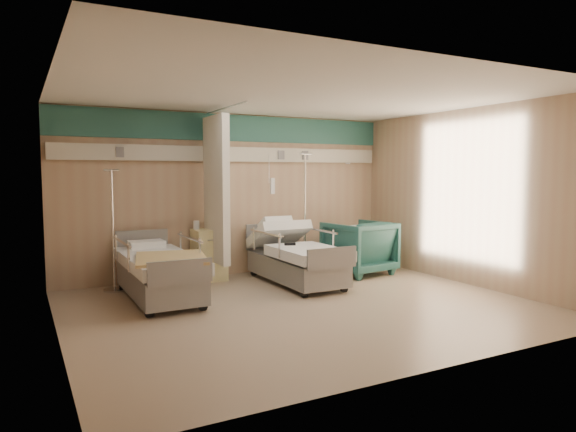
{
  "coord_description": "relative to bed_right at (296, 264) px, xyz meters",
  "views": [
    {
      "loc": [
        -3.34,
        -5.86,
        1.79
      ],
      "look_at": [
        0.09,
        0.6,
        1.16
      ],
      "focal_mm": 32.0,
      "sensor_mm": 36.0,
      "label": 1
    }
  ],
  "objects": [
    {
      "name": "iv_stand_left",
      "position": [
        -2.68,
        0.82,
        0.06
      ],
      "size": [
        0.33,
        0.33,
        1.83
      ],
      "rotation": [
        0.0,
        0.0,
        -0.43
      ],
      "color": "silver",
      "rests_on": "ground"
    },
    {
      "name": "room_walls",
      "position": [
        -0.63,
        -1.05,
        1.55
      ],
      "size": [
        6.04,
        5.04,
        2.82
      ],
      "color": "tan",
      "rests_on": "ground"
    },
    {
      "name": "white_cup",
      "position": [
        -1.33,
        0.99,
        0.61
      ],
      "size": [
        0.12,
        0.12,
        0.14
      ],
      "primitive_type": "cylinder",
      "rotation": [
        0.0,
        0.0,
        -0.29
      ],
      "color": "white",
      "rests_on": "bedside_cabinet"
    },
    {
      "name": "bed_right",
      "position": [
        0.0,
        0.0,
        0.0
      ],
      "size": [
        1.0,
        2.16,
        0.63
      ],
      "primitive_type": null,
      "color": "white",
      "rests_on": "ground"
    },
    {
      "name": "ground",
      "position": [
        -0.6,
        -1.3,
        -0.32
      ],
      "size": [
        6.0,
        5.0,
        0.0
      ],
      "primitive_type": "cube",
      "color": "#9F876D",
      "rests_on": "ground"
    },
    {
      "name": "call_remote",
      "position": [
        -0.12,
        -0.02,
        0.33
      ],
      "size": [
        0.19,
        0.13,
        0.04
      ],
      "primitive_type": "cube",
      "rotation": [
        0.0,
        0.0,
        -0.35
      ],
      "color": "black",
      "rests_on": "bed_right"
    },
    {
      "name": "iv_stand_right",
      "position": [
        0.69,
        0.9,
        0.12
      ],
      "size": [
        0.38,
        0.38,
        2.13
      ],
      "rotation": [
        0.0,
        0.0,
        -0.24
      ],
      "color": "silver",
      "rests_on": "ground"
    },
    {
      "name": "bedside_cabinet",
      "position": [
        -1.15,
        0.9,
        0.11
      ],
      "size": [
        0.5,
        0.48,
        0.85
      ],
      "primitive_type": "cube",
      "color": "#EFE095",
      "rests_on": "ground"
    },
    {
      "name": "waffle_blanket",
      "position": [
        1.38,
        0.15,
        0.66
      ],
      "size": [
        0.73,
        0.67,
        0.08
      ],
      "primitive_type": "cube",
      "rotation": [
        0.0,
        0.0,
        3.26
      ],
      "color": "white",
      "rests_on": "visitor_armchair"
    },
    {
      "name": "tan_blanket",
      "position": [
        -2.15,
        -0.46,
        0.33
      ],
      "size": [
        1.11,
        1.29,
        0.04
      ],
      "primitive_type": "cube",
      "rotation": [
        0.0,
        0.0,
        -0.21
      ],
      "color": "tan",
      "rests_on": "bed_left"
    },
    {
      "name": "bed_left",
      "position": [
        -2.2,
        0.0,
        0.0
      ],
      "size": [
        1.0,
        2.16,
        0.63
      ],
      "primitive_type": null,
      "color": "white",
      "rests_on": "ground"
    },
    {
      "name": "visitor_armchair",
      "position": [
        1.36,
        0.16,
        0.16
      ],
      "size": [
        1.13,
        1.16,
        0.94
      ],
      "primitive_type": "imported",
      "rotation": [
        0.0,
        0.0,
        3.27
      ],
      "color": "#20524C",
      "rests_on": "ground"
    },
    {
      "name": "toiletry_bag",
      "position": [
        -1.02,
        0.95,
        0.6
      ],
      "size": [
        0.28,
        0.23,
        0.13
      ],
      "primitive_type": "cube",
      "rotation": [
        0.0,
        0.0,
        0.38
      ],
      "color": "black",
      "rests_on": "bedside_cabinet"
    }
  ]
}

